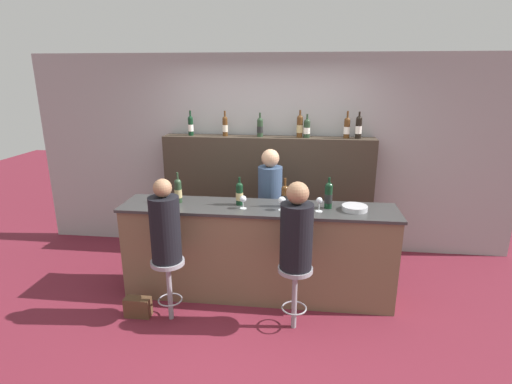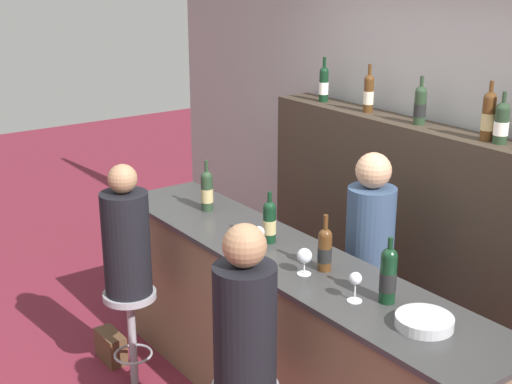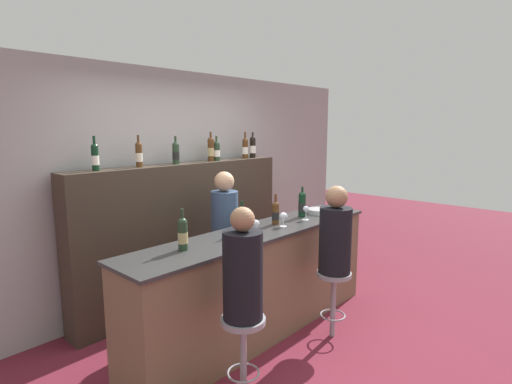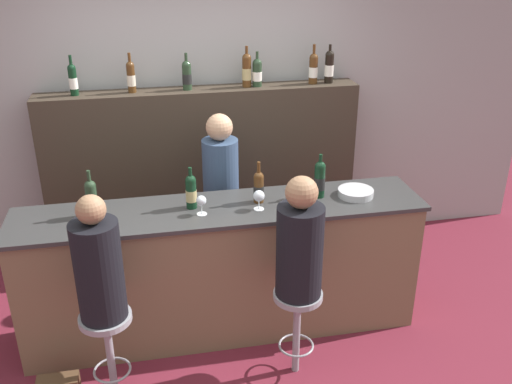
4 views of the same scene
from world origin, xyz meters
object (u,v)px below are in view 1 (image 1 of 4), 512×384
(wine_bottle_backbar_1, at_px, (225,126))
(wine_glass_1, at_px, (282,201))
(bartender, at_px, (270,216))
(guest_seated_right, at_px, (296,231))
(wine_bottle_counter_0, at_px, (178,190))
(wine_bottle_counter_3, at_px, (328,195))
(metal_bowl, at_px, (355,208))
(wine_bottle_backbar_3, at_px, (300,126))
(wine_glass_2, at_px, (319,201))
(wine_bottle_backbar_5, at_px, (347,128))
(bar_stool_right, at_px, (295,282))
(handbag, at_px, (138,307))
(bar_stool_left, at_px, (168,274))
(wine_bottle_counter_2, at_px, (285,196))
(wine_bottle_counter_1, at_px, (239,193))
(wine_bottle_backbar_0, at_px, (191,125))
(guest_seated_left, at_px, (165,226))
(wine_bottle_backbar_2, at_px, (260,127))
(wine_bottle_backbar_4, at_px, (307,128))
(wine_glass_0, at_px, (243,200))
(wine_bottle_backbar_6, at_px, (359,127))

(wine_bottle_backbar_1, height_order, wine_glass_1, wine_bottle_backbar_1)
(bartender, bearing_deg, guest_seated_right, -73.41)
(wine_bottle_counter_0, height_order, wine_bottle_backbar_1, wine_bottle_backbar_1)
(wine_bottle_counter_3, distance_m, guest_seated_right, 0.69)
(wine_bottle_backbar_1, relative_size, metal_bowl, 1.24)
(wine_bottle_backbar_3, height_order, wine_glass_2, wine_bottle_backbar_3)
(wine_glass_2, bearing_deg, wine_bottle_backbar_5, 73.88)
(bar_stool_right, relative_size, bartender, 0.42)
(bartender, xyz_separation_m, handbag, (-1.22, -1.12, -0.62))
(bar_stool_left, bearing_deg, wine_bottle_counter_2, 29.09)
(wine_bottle_counter_0, bearing_deg, wine_bottle_counter_1, 0.00)
(wine_bottle_backbar_3, xyz_separation_m, bar_stool_left, (-1.20, -1.69, -1.23))
(bartender, bearing_deg, wine_bottle_backbar_0, 152.53)
(guest_seated_left, height_order, bar_stool_right, guest_seated_left)
(wine_bottle_backbar_2, distance_m, wine_bottle_backbar_4, 0.59)
(wine_bottle_counter_1, distance_m, wine_glass_0, 0.13)
(wine_bottle_counter_3, bearing_deg, wine_bottle_counter_0, 180.00)
(wine_bottle_backbar_4, xyz_separation_m, wine_bottle_backbar_5, (0.49, 0.00, 0.01))
(wine_bottle_counter_0, xyz_separation_m, bartender, (0.94, 0.52, -0.44))
(wine_bottle_counter_2, bearing_deg, wine_bottle_backbar_4, 79.12)
(metal_bowl, bearing_deg, guest_seated_right, -135.54)
(wine_bottle_backbar_1, xyz_separation_m, wine_bottle_backbar_3, (0.95, 0.00, 0.01))
(wine_bottle_counter_2, bearing_deg, bar_stool_left, -150.91)
(wine_bottle_backbar_0, distance_m, wine_bottle_backbar_2, 0.90)
(guest_seated_left, bearing_deg, wine_bottle_counter_1, 44.73)
(wine_bottle_backbar_4, distance_m, wine_bottle_backbar_6, 0.63)
(wine_glass_1, bearing_deg, wine_bottle_counter_1, 165.43)
(wine_glass_2, bearing_deg, wine_bottle_counter_1, 171.90)
(wine_bottle_counter_0, relative_size, bar_stool_right, 0.52)
(wine_bottle_counter_3, height_order, guest_seated_right, guest_seated_right)
(wine_bottle_backbar_0, bearing_deg, wine_bottle_backbar_2, 0.00)
(metal_bowl, height_order, guest_seated_right, guest_seated_right)
(wine_glass_1, height_order, guest_seated_right, guest_seated_right)
(bar_stool_right, distance_m, guest_seated_right, 0.51)
(bar_stool_left, distance_m, guest_seated_left, 0.50)
(wine_bottle_backbar_4, relative_size, wine_bottle_backbar_6, 0.89)
(guest_seated_left, bearing_deg, handbag, 180.00)
(wine_bottle_counter_1, bearing_deg, wine_bottle_backbar_2, 85.03)
(metal_bowl, bearing_deg, wine_bottle_backbar_1, 143.73)
(wine_bottle_counter_1, relative_size, wine_glass_2, 2.02)
(wine_glass_1, xyz_separation_m, bar_stool_left, (-1.06, -0.48, -0.63))
(wine_bottle_backbar_4, bearing_deg, wine_glass_0, -117.48)
(wine_bottle_backbar_3, height_order, guest_seated_right, wine_bottle_backbar_3)
(wine_bottle_backbar_2, distance_m, handbag, 2.55)
(wine_bottle_backbar_1, distance_m, wine_glass_1, 1.56)
(wine_bottle_counter_1, height_order, bartender, bartender)
(wine_glass_1, distance_m, handbag, 1.80)
(wine_bottle_backbar_1, xyz_separation_m, guest_seated_right, (0.96, -1.69, -0.71))
(wine_bottle_backbar_3, bearing_deg, handbag, -132.42)
(wine_bottle_backbar_0, bearing_deg, wine_bottle_counter_3, -32.26)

